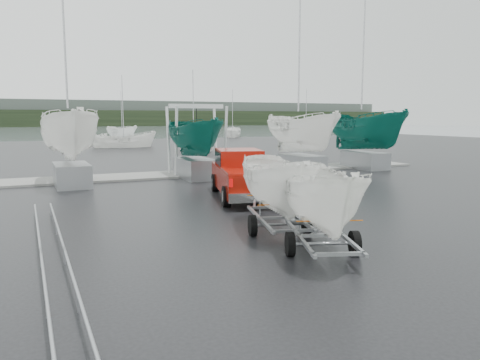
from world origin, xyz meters
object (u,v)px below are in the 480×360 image
(pickup_truck, at_px, (241,173))
(boat_hoist, at_px, (197,129))
(trailer_parked, at_px, (323,142))
(trailer_hitched, at_px, (279,136))

(pickup_truck, bearing_deg, boat_hoist, 98.85)
(trailer_parked, height_order, boat_hoist, trailer_parked)
(pickup_truck, bearing_deg, trailer_hitched, -90.00)
(pickup_truck, bearing_deg, trailer_parked, -86.42)
(boat_hoist, bearing_deg, trailer_parked, -99.07)
(trailer_hitched, height_order, trailer_parked, trailer_hitched)
(trailer_parked, bearing_deg, pickup_truck, 99.02)
(trailer_parked, bearing_deg, boat_hoist, 101.60)
(trailer_parked, bearing_deg, trailer_hitched, 109.41)
(pickup_truck, relative_size, trailer_hitched, 1.19)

